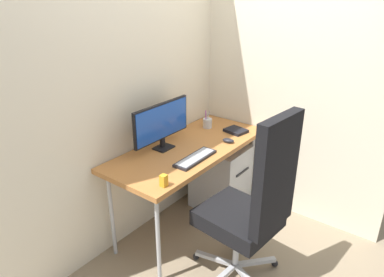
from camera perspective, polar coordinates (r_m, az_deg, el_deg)
ground_plane at (r=3.19m, az=-0.40°, el=-13.70°), size 8.00×8.00×0.00m
wall_back at (r=2.82m, az=-6.09°, el=12.54°), size 3.08×0.04×2.80m
wall_side_right at (r=3.11m, az=11.89°, el=13.18°), size 0.04×2.26×2.80m
desk at (r=2.82m, az=-0.44°, el=-2.13°), size 1.44×0.62×0.75m
office_chair at (r=2.33m, az=9.81°, el=-10.51°), size 0.63×0.64×1.28m
filing_cabinet at (r=3.30m, az=4.64°, el=-6.15°), size 0.41×0.46×0.61m
monitor at (r=2.70m, az=-4.92°, el=2.59°), size 0.58×0.12×0.37m
keyboard at (r=2.59m, az=0.55°, el=-3.22°), size 0.39×0.13×0.02m
mouse at (r=2.88m, az=5.92°, el=-0.33°), size 0.08×0.11×0.03m
pen_holder at (r=3.17m, az=2.52°, el=2.54°), size 0.08×0.08×0.16m
notebook at (r=3.10m, az=7.14°, el=1.28°), size 0.18×0.20×0.03m
desk_clamp_accessory at (r=2.25m, az=-4.62°, el=-6.85°), size 0.04×0.04×0.08m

